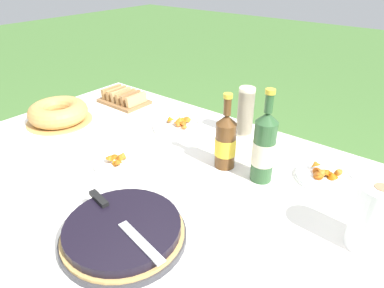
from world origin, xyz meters
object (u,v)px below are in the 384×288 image
paper_towel_roll (373,218)px  bread_board (124,98)px  bundt_cake (58,113)px  snack_plate_near (118,161)px  berry_tart (123,232)px  cup_stack (246,112)px  cider_bottle_green (264,147)px  snack_plate_left (178,125)px  snack_plate_right (324,176)px  cider_bottle_amber (226,141)px  serving_knife (117,217)px

paper_towel_roll → bread_board: bearing=167.6°
bundt_cake → snack_plate_near: 0.54m
berry_tart → cup_stack: size_ratio=1.60×
cider_bottle_green → snack_plate_left: bearing=165.7°
bundt_cake → snack_plate_right: (1.20, 0.32, -0.03)m
cider_bottle_amber → paper_towel_roll: cider_bottle_amber is taller
berry_tart → serving_knife: 0.05m
berry_tart → serving_knife: (-0.03, 0.01, 0.04)m
snack_plate_left → snack_plate_near: bearing=-86.3°
cup_stack → cider_bottle_green: 0.35m
serving_knife → cup_stack: (-0.04, 0.78, 0.05)m
snack_plate_right → cider_bottle_amber: bearing=-155.5°
serving_knife → snack_plate_left: serving_knife is taller
cider_bottle_green → snack_plate_right: size_ratio=1.65×
bundt_cake → cider_bottle_amber: bearing=11.1°
berry_tart → paper_towel_roll: size_ratio=1.80×
cider_bottle_amber → cup_stack: bearing=105.7°
bundt_cake → cider_bottle_amber: cider_bottle_amber is taller
snack_plate_right → snack_plate_near: bearing=-148.9°
cider_bottle_amber → snack_plate_left: bearing=158.8°
bread_board → paper_towel_roll: bearing=-12.4°
cider_bottle_amber → paper_towel_roll: 0.55m
bundt_cake → cider_bottle_amber: size_ratio=1.05×
snack_plate_left → snack_plate_right: (0.70, 0.01, -0.00)m
snack_plate_near → cider_bottle_amber: bearing=36.9°
cup_stack → snack_plate_left: 0.33m
cider_bottle_amber → paper_towel_roll: size_ratio=1.47×
cider_bottle_green → snack_plate_left: 0.54m
cider_bottle_amber → bread_board: cider_bottle_amber is taller
cider_bottle_green → cider_bottle_amber: 0.16m
paper_towel_roll → snack_plate_right: bearing=129.1°
berry_tart → snack_plate_right: (0.34, 0.67, -0.01)m
serving_knife → cider_bottle_amber: 0.51m
berry_tart → snack_plate_left: (-0.35, 0.65, -0.01)m
cup_stack → paper_towel_roll: 0.73m
cup_stack → snack_plate_right: size_ratio=1.08×
snack_plate_right → paper_towel_roll: bearing=-50.9°
cider_bottle_amber → snack_plate_near: size_ratio=1.56×
paper_towel_roll → bread_board: size_ratio=0.78×
bundt_cake → cup_stack: size_ratio=1.38×
snack_plate_left → snack_plate_right: snack_plate_right is taller
bread_board → snack_plate_near: bearing=-43.8°
snack_plate_right → paper_towel_roll: paper_towel_roll is taller
cider_bottle_amber → snack_plate_left: 0.40m
serving_knife → bundt_cake: 0.90m
serving_knife → paper_towel_roll: 0.71m
snack_plate_near → bread_board: bearing=136.2°
paper_towel_roll → cup_stack: bearing=148.8°
cup_stack → snack_plate_near: size_ratio=1.19×
serving_knife → cider_bottle_amber: cider_bottle_amber is taller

